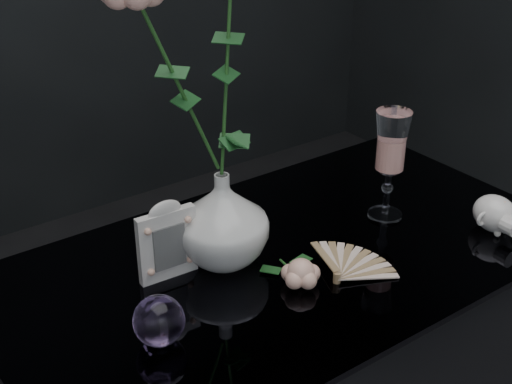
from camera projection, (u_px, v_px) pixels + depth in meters
vase at (223, 219)px, 1.23m from camera, size 0.16×0.16×0.17m
wine_glass at (389, 166)px, 1.36m from camera, size 0.08×0.08×0.22m
picture_frame at (167, 239)px, 1.19m from camera, size 0.11×0.09×0.15m
paperweight at (159, 321)px, 1.05m from camera, size 0.10×0.10×0.08m
paper_fan at (337, 277)px, 1.20m from camera, size 0.22×0.18×0.02m
loose_rose at (301, 273)px, 1.19m from camera, size 0.15×0.17×0.05m
pearl_jar at (495, 212)px, 1.35m from camera, size 0.25×0.26×0.07m
roses at (202, 51)px, 1.07m from camera, size 0.27×0.12×0.47m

